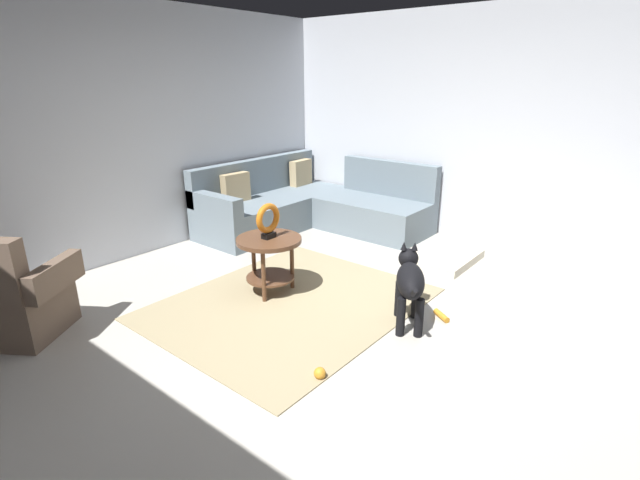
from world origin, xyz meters
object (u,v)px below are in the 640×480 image
Objects in this scene: dog at (410,281)px; dog_toy_ball at (320,373)px; side_table at (269,251)px; armchair at (12,299)px; torus_sculpture at (268,220)px; dog_toy_rope at (441,316)px; dog_bed_mat at (444,258)px; sectional_couch at (310,207)px.

dog_toy_ball is (-1.05, 0.08, -0.34)m from dog.
armchair is at bearing 152.38° from side_table.
dog is 1.10m from dog_toy_ball.
dog is at bearing 8.94° from armchair.
torus_sculpture reaches higher than dog_toy_rope.
dog_toy_rope is at bearing -70.03° from torus_sculpture.
torus_sculpture is 2.10m from dog_bed_mat.
dog_toy_ball is at bearing 168.42° from dog_toy_rope.
sectional_couch and armchair have the same top height.
armchair is at bearing 134.08° from dog_toy_rope.
side_table is 1.33m from dog.
side_table is 7.19× the size of dog_toy_ball.
side_table is at bearing 58.05° from dog_toy_ball.
dog_toy_ball is (-2.52, -0.28, -0.00)m from dog_bed_mat.
dog_toy_ball is at bearing -127.36° from dog.
torus_sculpture is at bearing 151.99° from dog_bed_mat.
dog_toy_ball is at bearing -121.95° from torus_sculpture.
dog is at bearing -166.08° from dog_bed_mat.
sectional_couch is 2.74m from dog.
dog_toy_rope is at bearing 21.01° from dog.
dog_toy_ball is (-0.76, -1.22, -0.38)m from side_table.
armchair reaches higher than dog_toy_rope.
dog_toy_rope is (0.25, -0.18, -0.35)m from dog.
dog_bed_mat is at bearing 6.41° from dog_toy_ball.
armchair is at bearing 116.06° from dog_toy_ball.
dog reaches higher than dog_bed_mat.
dog_toy_rope is (-1.23, -2.49, -0.26)m from sectional_couch.
armchair is 1.25× the size of dog_bed_mat.
dog_bed_mat is at bearing -90.16° from sectional_couch.
side_table is 3.34× the size of dog_toy_rope.
dog_bed_mat is at bearing 71.04° from dog.
armchair reaches higher than torus_sculpture.
sectional_couch is at bearing 29.68° from torus_sculpture.
sectional_couch is at bearing 41.38° from dog_toy_ball.
sectional_couch is at bearing 29.68° from side_table.
armchair is at bearing 152.19° from dog_bed_mat.
torus_sculpture is 0.44× the size of dog.
dog_bed_mat is 2.54m from dog_toy_ball.
side_table is 1.84× the size of torus_sculpture.
side_table reaches higher than dog_toy_ball.
armchair reaches higher than dog.
dog_bed_mat is at bearing -28.01° from torus_sculpture.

